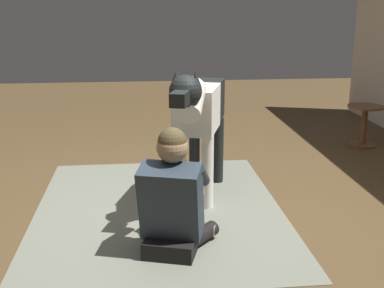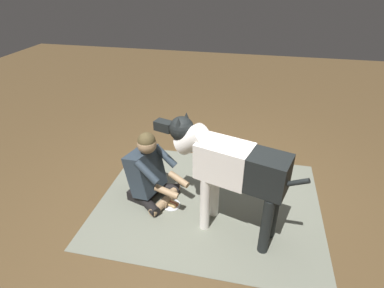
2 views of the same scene
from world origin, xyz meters
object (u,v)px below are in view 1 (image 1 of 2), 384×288
person_sitting_on_floor (173,201)px  round_side_table (364,122)px  hot_dog_on_plate (182,228)px  large_dog (198,112)px

person_sitting_on_floor → round_side_table: person_sitting_on_floor is taller
person_sitting_on_floor → hot_dog_on_plate: person_sitting_on_floor is taller
person_sitting_on_floor → hot_dog_on_plate: bearing=163.1°
large_dog → round_side_table: size_ratio=3.04×
large_dog → hot_dog_on_plate: large_dog is taller
person_sitting_on_floor → large_dog: 1.03m
large_dog → person_sitting_on_floor: bearing=-16.9°
person_sitting_on_floor → large_dog: (-0.91, 0.28, 0.41)m
hot_dog_on_plate → person_sitting_on_floor: bearing=-16.9°
person_sitting_on_floor → large_dog: bearing=163.1°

